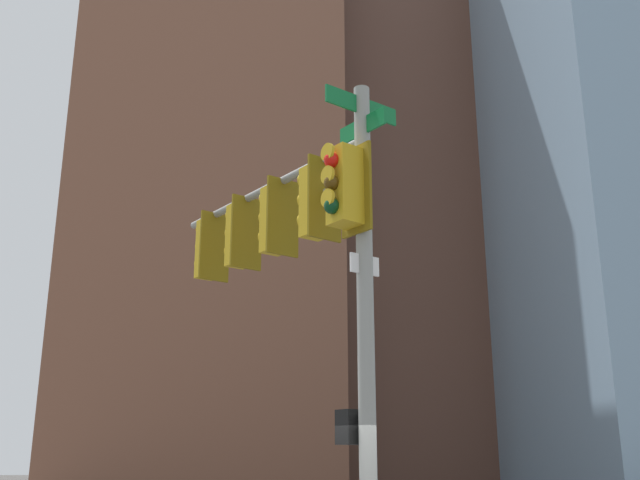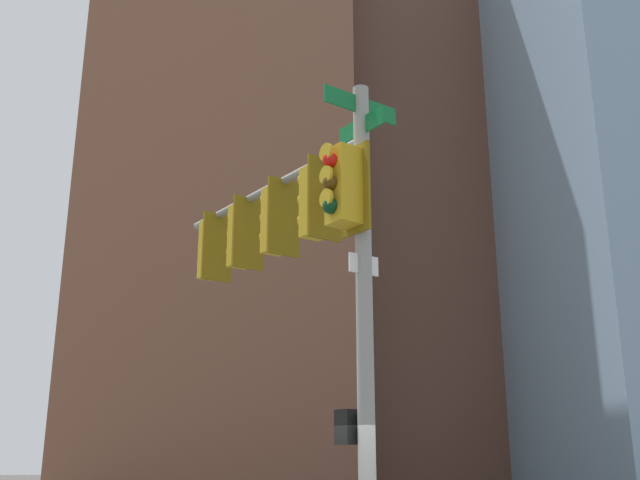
% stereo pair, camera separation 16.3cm
% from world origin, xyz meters
% --- Properties ---
extents(signal_pole_assembly, '(2.74, 4.44, 6.82)m').
position_xyz_m(signal_pole_assembly, '(0.67, -1.66, 4.96)').
color(signal_pole_assembly, gray).
rests_on(signal_pole_assembly, ground_plane).
extents(building_brick_nearside, '(18.12, 14.19, 39.31)m').
position_xyz_m(building_brick_nearside, '(1.88, -43.85, 19.65)').
color(building_brick_nearside, brown).
rests_on(building_brick_nearside, ground_plane).
extents(building_brick_midblock, '(16.69, 17.92, 49.88)m').
position_xyz_m(building_brick_midblock, '(-15.24, -49.61, 24.94)').
color(building_brick_midblock, brown).
rests_on(building_brick_midblock, ground_plane).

